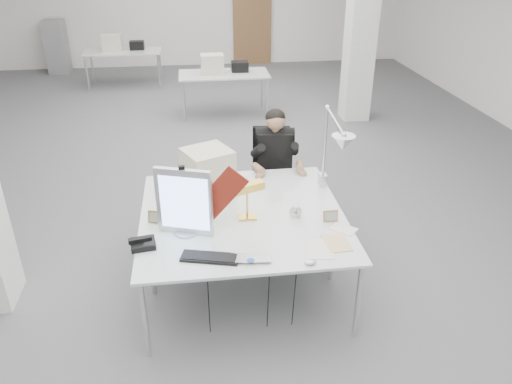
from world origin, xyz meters
TOP-DOWN VIEW (x-y plane):
  - room_shell at (0.04, 0.13)m, footprint 10.04×14.04m
  - desk_main at (0.00, -2.50)m, footprint 1.80×0.90m
  - desk_second at (0.00, -1.60)m, footprint 1.80×0.90m
  - bg_desk_a at (0.20, 3.00)m, footprint 1.60×0.80m
  - bg_desk_b at (-1.80, 5.20)m, footprint 1.60×0.80m
  - filing_cabinet at (-3.50, 6.65)m, footprint 0.45×0.55m
  - office_chair at (0.48, -0.88)m, footprint 0.55×0.55m
  - seated_person at (0.48, -0.93)m, footprint 0.54×0.64m
  - monitor at (-0.50, -2.30)m, footprint 0.46×0.20m
  - pennant at (-0.21, -2.33)m, footprint 0.48×0.08m
  - keyboard at (-0.32, -2.71)m, footprint 0.47×0.26m
  - laptop at (-0.02, -2.81)m, footprint 0.33×0.24m
  - mouse at (0.43, -2.88)m, footprint 0.10×0.07m
  - bankers_lamp at (0.04, -2.12)m, footprint 0.36×0.25m
  - desk_phone at (-0.84, -2.47)m, footprint 0.22×0.20m
  - picture_frame_left at (-0.75, -2.10)m, footprint 0.15×0.07m
  - picture_frame_right at (0.75, -2.27)m, footprint 0.13×0.03m
  - desk_clock at (0.46, -2.16)m, footprint 0.11×0.07m
  - paper_stack_a at (0.55, -2.69)m, footprint 0.25×0.32m
  - paper_stack_b at (0.71, -2.62)m, footprint 0.21×0.28m
  - paper_stack_c at (0.83, -2.42)m, footprint 0.25×0.25m
  - beige_monitor at (-0.27, -1.49)m, footprint 0.55×0.54m
  - architect_lamp at (0.85, -1.83)m, footprint 0.27×0.68m

SIDE VIEW (x-z plane):
  - office_chair at x=0.48m, z-range 0.00..1.01m
  - filing_cabinet at x=-3.50m, z-range 0.00..1.20m
  - desk_main at x=0.00m, z-range 0.73..0.75m
  - desk_second at x=0.00m, z-range 0.73..0.75m
  - bg_desk_a at x=0.20m, z-range 0.73..0.75m
  - bg_desk_b at x=-1.80m, z-range 0.73..0.75m
  - paper_stack_a at x=0.55m, z-range 0.76..0.76m
  - paper_stack_c at x=0.83m, z-range 0.76..0.76m
  - paper_stack_b at x=0.71m, z-range 0.76..0.76m
  - keyboard at x=-0.32m, z-range 0.76..0.78m
  - laptop at x=-0.02m, z-range 0.76..0.78m
  - mouse at x=0.43m, z-range 0.76..0.79m
  - desk_phone at x=-0.84m, z-range 0.76..0.80m
  - desk_clock at x=0.46m, z-range 0.75..0.86m
  - picture_frame_right at x=0.75m, z-range 0.75..0.86m
  - picture_frame_left at x=-0.75m, z-range 0.75..0.87m
  - seated_person at x=0.48m, z-range 0.46..1.34m
  - bankers_lamp at x=0.04m, z-range 0.75..1.13m
  - beige_monitor at x=-0.27m, z-range 0.75..1.15m
  - monitor at x=-0.50m, z-range 0.76..1.34m
  - pennant at x=-0.21m, z-range 0.84..1.37m
  - architect_lamp at x=0.85m, z-range 0.75..1.62m
  - room_shell at x=0.04m, z-range 0.07..3.31m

